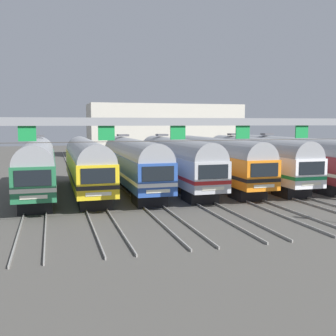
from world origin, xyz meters
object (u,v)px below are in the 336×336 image
at_px(commuter_train_green, 37,164).
at_px(commuter_train_maroon, 292,158).
at_px(commuter_train_orange, 217,160).
at_px(catenary_gantry, 243,135).
at_px(commuter_train_white, 256,159).
at_px(commuter_train_blue, 133,162).
at_px(commuter_train_stainless, 176,161).
at_px(commuter_train_yellow, 87,163).

relative_size(commuter_train_green, commuter_train_maroon, 1.00).
height_order(commuter_train_orange, catenary_gantry, catenary_gantry).
bearing_deg(commuter_train_maroon, commuter_train_white, 180.00).
bearing_deg(commuter_train_blue, catenary_gantry, -73.06).
relative_size(commuter_train_orange, commuter_train_white, 1.00).
height_order(commuter_train_blue, commuter_train_stainless, same).
distance_m(commuter_train_blue, commuter_train_orange, 8.23).
distance_m(commuter_train_green, commuter_train_stainless, 12.34).
distance_m(commuter_train_orange, commuter_train_white, 4.11).
bearing_deg(commuter_train_white, commuter_train_green, 180.00).
xyz_separation_m(commuter_train_orange, commuter_train_maroon, (8.23, 0.00, 0.00)).
bearing_deg(commuter_train_maroon, commuter_train_blue, 180.00).
xyz_separation_m(commuter_train_stainless, commuter_train_white, (8.23, 0.00, 0.00)).
bearing_deg(commuter_train_orange, commuter_train_green, 179.98).
distance_m(commuter_train_blue, commuter_train_maroon, 16.45).
bearing_deg(commuter_train_yellow, commuter_train_green, 179.94).
xyz_separation_m(commuter_train_yellow, commuter_train_orange, (12.34, 0.00, 0.00)).
height_order(commuter_train_stainless, commuter_train_orange, commuter_train_stainless).
bearing_deg(commuter_train_blue, commuter_train_orange, -0.03).
bearing_deg(commuter_train_green, commuter_train_blue, 0.00).
bearing_deg(commuter_train_maroon, commuter_train_green, 180.00).
bearing_deg(commuter_train_yellow, catenary_gantry, -58.64).
height_order(commuter_train_maroon, catenary_gantry, catenary_gantry).
bearing_deg(commuter_train_maroon, catenary_gantry, -132.43).
height_order(commuter_train_orange, commuter_train_maroon, commuter_train_maroon).
relative_size(commuter_train_blue, commuter_train_white, 1.00).
bearing_deg(catenary_gantry, commuter_train_white, 58.65).
height_order(commuter_train_yellow, commuter_train_stainless, commuter_train_stainless).
relative_size(commuter_train_blue, commuter_train_orange, 1.00).
height_order(commuter_train_green, commuter_train_maroon, same).
xyz_separation_m(commuter_train_white, commuter_train_maroon, (4.11, 0.00, 0.00)).
relative_size(commuter_train_yellow, commuter_train_maroon, 1.00).
bearing_deg(catenary_gantry, commuter_train_stainless, 90.00).
distance_m(commuter_train_stainless, commuter_train_maroon, 12.34).
relative_size(commuter_train_white, commuter_train_maroon, 1.00).
height_order(commuter_train_blue, commuter_train_orange, commuter_train_blue).
bearing_deg(commuter_train_yellow, commuter_train_orange, 0.00).
height_order(commuter_train_stainless, commuter_train_white, same).
relative_size(commuter_train_green, commuter_train_orange, 1.00).
relative_size(commuter_train_yellow, catenary_gantry, 0.60).
xyz_separation_m(commuter_train_blue, commuter_train_orange, (8.23, -0.00, -0.00)).
distance_m(commuter_train_yellow, commuter_train_orange, 12.34).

